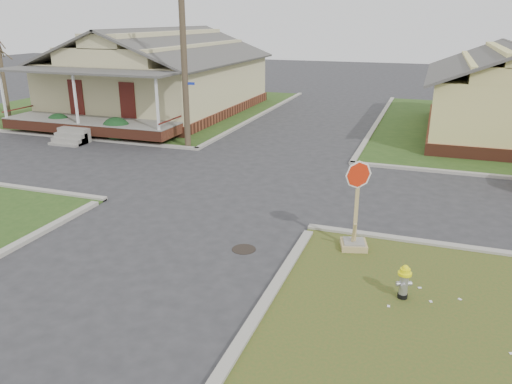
% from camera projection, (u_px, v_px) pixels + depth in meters
% --- Properties ---
extents(ground, '(120.00, 120.00, 0.00)m').
position_uv_depth(ground, '(179.00, 231.00, 14.39)').
color(ground, '#2D2D30').
rests_on(ground, ground).
extents(verge_far_left, '(19.00, 19.00, 0.05)m').
position_uv_depth(verge_far_left, '(134.00, 106.00, 34.49)').
color(verge_far_left, '#294719').
rests_on(verge_far_left, ground).
extents(curbs, '(80.00, 40.00, 0.12)m').
position_uv_depth(curbs, '(241.00, 181.00, 18.84)').
color(curbs, '#A19D91').
rests_on(curbs, ground).
extents(manhole, '(0.64, 0.64, 0.01)m').
position_uv_depth(manhole, '(244.00, 249.00, 13.25)').
color(manhole, black).
rests_on(manhole, ground).
extents(corner_house, '(10.10, 15.50, 5.30)m').
position_uv_depth(corner_house, '(160.00, 77.00, 31.62)').
color(corner_house, brown).
rests_on(corner_house, ground).
extents(side_house_yellow, '(7.60, 11.60, 4.70)m').
position_uv_depth(side_house_yellow, '(507.00, 94.00, 25.19)').
color(side_house_yellow, brown).
rests_on(side_house_yellow, ground).
extents(utility_pole, '(1.80, 0.28, 9.00)m').
position_uv_depth(utility_pole, '(183.00, 45.00, 22.09)').
color(utility_pole, '#473A29').
rests_on(utility_pole, ground).
extents(tree_far_left, '(0.22, 0.22, 4.90)m').
position_uv_depth(tree_far_left, '(3.00, 76.00, 29.90)').
color(tree_far_left, '#473A29').
rests_on(tree_far_left, verge_far_left).
extents(fire_hydrant, '(0.29, 0.29, 0.79)m').
position_uv_depth(fire_hydrant, '(404.00, 280.00, 10.74)').
color(fire_hydrant, black).
rests_on(fire_hydrant, ground).
extents(stop_sign, '(0.68, 0.67, 2.41)m').
position_uv_depth(stop_sign, '(355.00, 230.00, 13.06)').
color(stop_sign, tan).
rests_on(stop_sign, ground).
extents(hedge_left, '(1.37, 1.12, 1.04)m').
position_uv_depth(hedge_left, '(59.00, 123.00, 26.30)').
color(hedge_left, '#14371B').
rests_on(hedge_left, verge_far_left).
extents(hedge_right, '(1.46, 1.20, 1.12)m').
position_uv_depth(hedge_right, '(116.00, 129.00, 24.73)').
color(hedge_right, '#14371B').
rests_on(hedge_right, verge_far_left).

